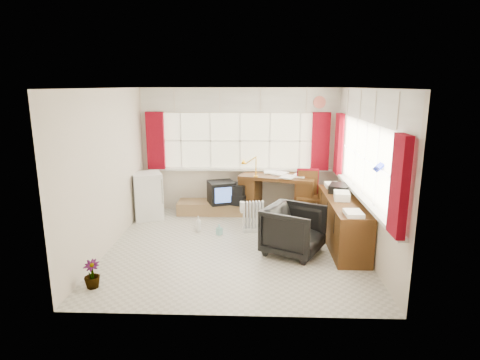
{
  "coord_description": "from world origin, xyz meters",
  "views": [
    {
      "loc": [
        0.3,
        -6.05,
        2.54
      ],
      "look_at": [
        0.05,
        0.55,
        0.98
      ],
      "focal_mm": 30.0,
      "sensor_mm": 36.0,
      "label": 1
    }
  ],
  "objects_px": {
    "credenza": "(342,221)",
    "crt_tv": "(221,192)",
    "desk_lamp": "(256,163)",
    "mini_fridge": "(148,196)",
    "task_chair": "(307,194)",
    "tv_bench": "(213,207)",
    "radiator": "(253,219)",
    "office_chair": "(294,230)",
    "desk": "(278,193)"
  },
  "relations": [
    {
      "from": "desk_lamp",
      "to": "credenza",
      "type": "bearing_deg",
      "value": -41.7
    },
    {
      "from": "credenza",
      "to": "mini_fridge",
      "type": "distance_m",
      "value": 3.7
    },
    {
      "from": "task_chair",
      "to": "radiator",
      "type": "xyz_separation_m",
      "value": [
        -1.02,
        -0.59,
        -0.31
      ]
    },
    {
      "from": "radiator",
      "to": "mini_fridge",
      "type": "xyz_separation_m",
      "value": [
        -2.06,
        0.67,
        0.23
      ]
    },
    {
      "from": "credenza",
      "to": "crt_tv",
      "type": "height_order",
      "value": "credenza"
    },
    {
      "from": "radiator",
      "to": "crt_tv",
      "type": "height_order",
      "value": "crt_tv"
    },
    {
      "from": "radiator",
      "to": "credenza",
      "type": "bearing_deg",
      "value": -19.03
    },
    {
      "from": "desk",
      "to": "credenza",
      "type": "bearing_deg",
      "value": -55.61
    },
    {
      "from": "task_chair",
      "to": "tv_bench",
      "type": "distance_m",
      "value": 1.94
    },
    {
      "from": "desk",
      "to": "office_chair",
      "type": "bearing_deg",
      "value": -85.49
    },
    {
      "from": "office_chair",
      "to": "radiator",
      "type": "xyz_separation_m",
      "value": [
        -0.62,
        0.93,
        -0.15
      ]
    },
    {
      "from": "desk",
      "to": "desk_lamp",
      "type": "relative_size",
      "value": 4.02
    },
    {
      "from": "radiator",
      "to": "tv_bench",
      "type": "relative_size",
      "value": 0.4
    },
    {
      "from": "desk",
      "to": "crt_tv",
      "type": "xyz_separation_m",
      "value": [
        -1.12,
        -0.01,
        0.01
      ]
    },
    {
      "from": "task_chair",
      "to": "crt_tv",
      "type": "relative_size",
      "value": 1.66
    },
    {
      "from": "desk",
      "to": "crt_tv",
      "type": "distance_m",
      "value": 1.12
    },
    {
      "from": "office_chair",
      "to": "mini_fridge",
      "type": "height_order",
      "value": "mini_fridge"
    },
    {
      "from": "task_chair",
      "to": "mini_fridge",
      "type": "xyz_separation_m",
      "value": [
        -3.07,
        0.08,
        -0.08
      ]
    },
    {
      "from": "office_chair",
      "to": "tv_bench",
      "type": "bearing_deg",
      "value": 64.34
    },
    {
      "from": "office_chair",
      "to": "radiator",
      "type": "distance_m",
      "value": 1.13
    },
    {
      "from": "task_chair",
      "to": "office_chair",
      "type": "xyz_separation_m",
      "value": [
        -0.4,
        -1.52,
        -0.16
      ]
    },
    {
      "from": "office_chair",
      "to": "credenza",
      "type": "bearing_deg",
      "value": -35.05
    },
    {
      "from": "radiator",
      "to": "mini_fridge",
      "type": "height_order",
      "value": "mini_fridge"
    },
    {
      "from": "desk_lamp",
      "to": "mini_fridge",
      "type": "height_order",
      "value": "desk_lamp"
    },
    {
      "from": "tv_bench",
      "to": "mini_fridge",
      "type": "height_order",
      "value": "mini_fridge"
    },
    {
      "from": "office_chair",
      "to": "tv_bench",
      "type": "xyz_separation_m",
      "value": [
        -1.45,
        1.95,
        -0.25
      ]
    },
    {
      "from": "desk",
      "to": "radiator",
      "type": "relative_size",
      "value": 2.85
    },
    {
      "from": "credenza",
      "to": "tv_bench",
      "type": "xyz_separation_m",
      "value": [
        -2.28,
        1.52,
        -0.26
      ]
    },
    {
      "from": "tv_bench",
      "to": "crt_tv",
      "type": "bearing_deg",
      "value": -29.47
    },
    {
      "from": "radiator",
      "to": "mini_fridge",
      "type": "distance_m",
      "value": 2.18
    },
    {
      "from": "task_chair",
      "to": "credenza",
      "type": "xyz_separation_m",
      "value": [
        0.43,
        -1.09,
        -0.15
      ]
    },
    {
      "from": "office_chair",
      "to": "credenza",
      "type": "distance_m",
      "value": 0.93
    },
    {
      "from": "desk_lamp",
      "to": "radiator",
      "type": "bearing_deg",
      "value": -93.17
    },
    {
      "from": "mini_fridge",
      "to": "task_chair",
      "type": "bearing_deg",
      "value": -1.49
    },
    {
      "from": "credenza",
      "to": "crt_tv",
      "type": "relative_size",
      "value": 3.3
    },
    {
      "from": "office_chair",
      "to": "credenza",
      "type": "xyz_separation_m",
      "value": [
        0.83,
        0.43,
        0.01
      ]
    },
    {
      "from": "desk",
      "to": "mini_fridge",
      "type": "bearing_deg",
      "value": -174.42
    },
    {
      "from": "crt_tv",
      "to": "mini_fridge",
      "type": "relative_size",
      "value": 0.67
    },
    {
      "from": "desk",
      "to": "task_chair",
      "type": "bearing_deg",
      "value": -31.22
    },
    {
      "from": "task_chair",
      "to": "crt_tv",
      "type": "bearing_deg",
      "value": 169.02
    },
    {
      "from": "radiator",
      "to": "tv_bench",
      "type": "bearing_deg",
      "value": 129.16
    },
    {
      "from": "desk_lamp",
      "to": "office_chair",
      "type": "relative_size",
      "value": 0.48
    },
    {
      "from": "desk_lamp",
      "to": "crt_tv",
      "type": "height_order",
      "value": "desk_lamp"
    },
    {
      "from": "mini_fridge",
      "to": "crt_tv",
      "type": "bearing_deg",
      "value": 9.71
    },
    {
      "from": "task_chair",
      "to": "tv_bench",
      "type": "bearing_deg",
      "value": 166.95
    },
    {
      "from": "radiator",
      "to": "credenza",
      "type": "relative_size",
      "value": 0.28
    },
    {
      "from": "desk_lamp",
      "to": "radiator",
      "type": "xyz_separation_m",
      "value": [
        -0.04,
        -0.75,
        -0.88
      ]
    },
    {
      "from": "radiator",
      "to": "crt_tv",
      "type": "distance_m",
      "value": 1.14
    },
    {
      "from": "desk",
      "to": "tv_bench",
      "type": "height_order",
      "value": "desk"
    },
    {
      "from": "desk_lamp",
      "to": "radiator",
      "type": "height_order",
      "value": "desk_lamp"
    }
  ]
}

